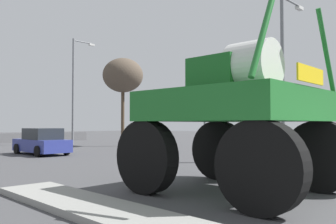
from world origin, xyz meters
The scene contains 8 objects.
ground_plane centered at (0.00, 18.00, 0.00)m, with size 120.00×120.00×0.00m, color #424244.
median_island centered at (-4.19, 4.13, 0.07)m, with size 1.35×9.13×0.15m, color gray.
oversize_sprayer centered at (-0.61, 4.57, 1.98)m, with size 4.46×5.11×4.64m.
sedan_ahead centered at (1.08, 18.98, 0.71)m, with size 1.90×4.11×1.52m.
traffic_signal_near_right centered at (4.34, 9.70, 2.64)m, with size 0.24×0.54×3.62m.
streetlight_near_right centered at (7.66, 7.33, 4.49)m, with size 2.23×0.24×8.00m.
streetlight_far_right centered at (7.29, 26.08, 5.00)m, with size 2.11×0.24×9.04m.
bare_tree_right centered at (9.16, 21.86, 5.65)m, with size 3.23×3.23×7.06m.
Camera 1 is at (-8.14, -0.55, 1.74)m, focal length 37.57 mm.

